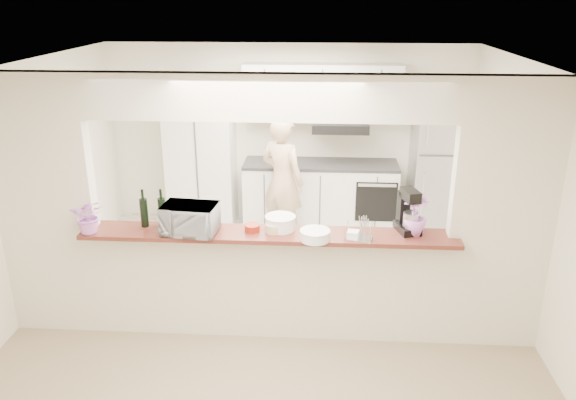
# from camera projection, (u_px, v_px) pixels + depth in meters

# --- Properties ---
(floor) EXTENTS (6.00, 6.00, 0.00)m
(floor) POSITION_uv_depth(u_px,v_px,m) (270.00, 333.00, 5.48)
(floor) COLOR gray
(floor) RESTS_ON ground
(tile_overlay) EXTENTS (5.00, 2.90, 0.01)m
(tile_overlay) POSITION_uv_depth(u_px,v_px,m) (282.00, 261.00, 6.93)
(tile_overlay) COLOR beige
(tile_overlay) RESTS_ON floor
(partition) EXTENTS (5.00, 0.15, 2.50)m
(partition) POSITION_uv_depth(u_px,v_px,m) (269.00, 190.00, 4.97)
(partition) COLOR silver
(partition) RESTS_ON floor
(bar_counter) EXTENTS (3.40, 0.38, 1.09)m
(bar_counter) POSITION_uv_depth(u_px,v_px,m) (270.00, 281.00, 5.28)
(bar_counter) COLOR silver
(bar_counter) RESTS_ON floor
(kitchen_cabinets) EXTENTS (3.15, 0.62, 2.25)m
(kitchen_cabinets) POSITION_uv_depth(u_px,v_px,m) (275.00, 159.00, 7.70)
(kitchen_cabinets) COLOR silver
(kitchen_cabinets) RESTS_ON floor
(refrigerator) EXTENTS (0.75, 0.70, 1.70)m
(refrigerator) POSITION_uv_depth(u_px,v_px,m) (440.00, 172.00, 7.55)
(refrigerator) COLOR #AAAAAF
(refrigerator) RESTS_ON floor
(flower_left) EXTENTS (0.34, 0.31, 0.33)m
(flower_left) POSITION_uv_depth(u_px,v_px,m) (89.00, 216.00, 5.00)
(flower_left) COLOR pink
(flower_left) RESTS_ON bar_counter
(wine_bottle_a) EXTENTS (0.07, 0.07, 0.36)m
(wine_bottle_a) POSITION_uv_depth(u_px,v_px,m) (144.00, 212.00, 5.14)
(wine_bottle_a) COLOR black
(wine_bottle_a) RESTS_ON bar_counter
(wine_bottle_b) EXTENTS (0.07, 0.07, 0.35)m
(wine_bottle_b) POSITION_uv_depth(u_px,v_px,m) (162.00, 211.00, 5.18)
(wine_bottle_b) COLOR black
(wine_bottle_b) RESTS_ON bar_counter
(toaster_oven) EXTENTS (0.51, 0.37, 0.27)m
(toaster_oven) POSITION_uv_depth(u_px,v_px,m) (190.00, 219.00, 5.00)
(toaster_oven) COLOR #B6B5BA
(toaster_oven) RESTS_ON bar_counter
(serving_bowls) EXTENTS (0.35, 0.35, 0.21)m
(serving_bowls) POSITION_uv_depth(u_px,v_px,m) (194.00, 215.00, 5.15)
(serving_bowls) COLOR white
(serving_bowls) RESTS_ON bar_counter
(plate_stack_a) EXTENTS (0.28, 0.28, 0.13)m
(plate_stack_a) POSITION_uv_depth(u_px,v_px,m) (280.00, 223.00, 5.10)
(plate_stack_a) COLOR white
(plate_stack_a) RESTS_ON bar_counter
(plate_stack_b) EXTENTS (0.27, 0.27, 0.09)m
(plate_stack_b) POSITION_uv_depth(u_px,v_px,m) (315.00, 235.00, 4.88)
(plate_stack_b) COLOR white
(plate_stack_b) RESTS_ON bar_counter
(red_bowl) EXTENTS (0.14, 0.14, 0.06)m
(red_bowl) POSITION_uv_depth(u_px,v_px,m) (252.00, 228.00, 5.07)
(red_bowl) COLOR maroon
(red_bowl) RESTS_ON bar_counter
(tan_bowl) EXTENTS (0.17, 0.17, 0.08)m
(tan_bowl) POSITION_uv_depth(u_px,v_px,m) (274.00, 228.00, 5.06)
(tan_bowl) COLOR #C7B58C
(tan_bowl) RESTS_ON bar_counter
(utensil_caddy) EXTENTS (0.26, 0.18, 0.22)m
(utensil_caddy) POSITION_uv_depth(u_px,v_px,m) (359.00, 230.00, 4.88)
(utensil_caddy) COLOR silver
(utensil_caddy) RESTS_ON bar_counter
(stand_mixer) EXTENTS (0.24, 0.31, 0.40)m
(stand_mixer) POSITION_uv_depth(u_px,v_px,m) (408.00, 212.00, 5.03)
(stand_mixer) COLOR black
(stand_mixer) RESTS_ON bar_counter
(flower_right) EXTENTS (0.26, 0.26, 0.38)m
(flower_right) POSITION_uv_depth(u_px,v_px,m) (415.00, 215.00, 4.95)
(flower_right) COLOR #BF67BF
(flower_right) RESTS_ON bar_counter
(person) EXTENTS (0.73, 0.66, 1.68)m
(person) POSITION_uv_depth(u_px,v_px,m) (283.00, 181.00, 7.21)
(person) COLOR tan
(person) RESTS_ON floor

